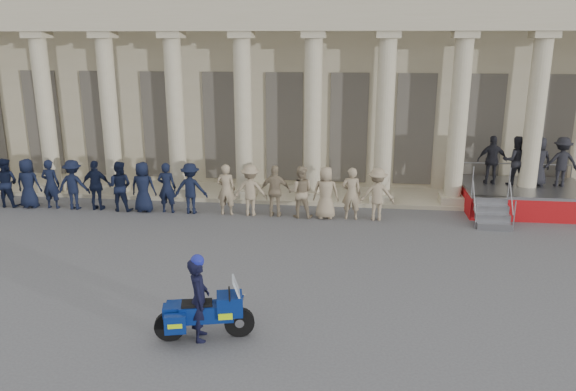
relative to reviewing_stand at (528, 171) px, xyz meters
The scene contains 6 objects.
ground 12.19m from the reviewing_stand, 138.62° to the right, with size 90.00×90.00×0.00m, color #4D4D50.
building 11.73m from the reviewing_stand, 143.40° to the left, with size 40.00×12.50×9.00m.
officer_rank 14.51m from the reviewing_stand, behind, with size 18.99×0.69×1.83m.
reviewing_stand is the anchor object (origin of this frame).
motorcycle 13.83m from the reviewing_stand, 131.71° to the right, with size 2.04×1.05×1.33m.
rider 13.91m from the reviewing_stand, 131.97° to the right, with size 0.57×0.73×1.87m.
Camera 1 is at (2.85, -12.54, 6.06)m, focal length 35.00 mm.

